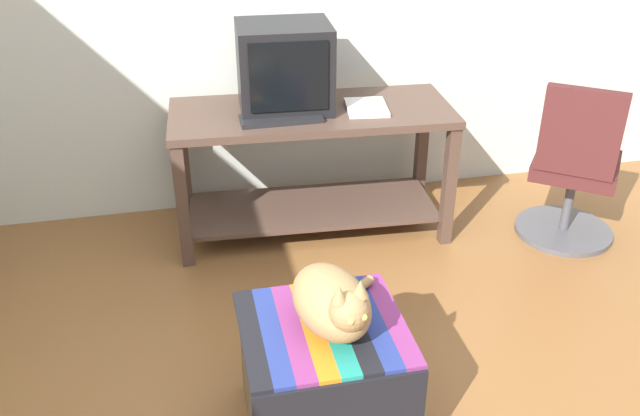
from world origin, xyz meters
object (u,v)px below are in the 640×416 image
cat (333,302)px  book (366,107)px  tv_monitor (284,68)px  desk (312,150)px  keyboard (281,119)px  office_chair (574,174)px  ottoman_with_blanket (323,376)px

cat → book: bearing=58.8°
tv_monitor → desk: bearing=-17.7°
keyboard → cat: bearing=-92.2°
cat → office_chair: 1.85m
cat → tv_monitor: bearing=75.1°
ottoman_with_blanket → cat: (0.03, -0.02, 0.34)m
tv_monitor → keyboard: tv_monitor is taller
tv_monitor → book: 0.46m
desk → tv_monitor: tv_monitor is taller
tv_monitor → cat: (-0.09, -1.47, -0.35)m
keyboard → book: (0.45, 0.06, -0.00)m
desk → ottoman_with_blanket: (-0.25, -1.41, -0.25)m
keyboard → ottoman_with_blanket: size_ratio=0.70×
desk → tv_monitor: (-0.13, 0.05, 0.44)m
office_chair → book: bearing=19.0°
keyboard → cat: keyboard is taller
ottoman_with_blanket → cat: cat is taller
book → office_chair: office_chair is taller
cat → office_chair: size_ratio=0.49×
desk → cat: (-0.22, -1.42, 0.08)m
book → keyboard: bearing=-164.6°
keyboard → cat: (-0.04, -1.30, -0.15)m
desk → office_chair: bearing=-13.4°
ottoman_with_blanket → cat: size_ratio=1.31×
tv_monitor → office_chair: tv_monitor is taller
book → ottoman_with_blanket: (-0.52, -1.35, -0.49)m
ottoman_with_blanket → office_chair: office_chair is taller
tv_monitor → ottoman_with_blanket: 1.62m
book → ottoman_with_blanket: bearing=-103.7°
ottoman_with_blanket → office_chair: size_ratio=0.65×
desk → book: bearing=-9.0°
book → cat: 1.46m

